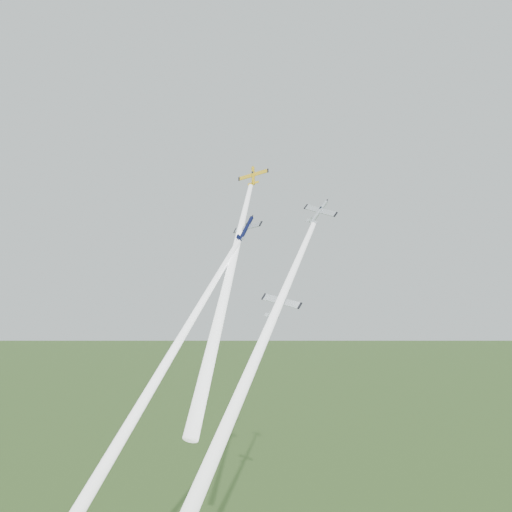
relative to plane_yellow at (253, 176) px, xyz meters
name	(u,v)px	position (x,y,z in m)	size (l,w,h in m)	color
plane_yellow	(253,176)	(0.00, 0.00, 0.00)	(7.11, 7.06, 1.11)	gold
smoke_trail_yellow	(225,293)	(4.15, -19.53, -25.67)	(2.64, 2.64, 58.64)	white
plane_navy	(246,229)	(3.99, -10.86, -12.73)	(7.88, 7.82, 1.23)	#0B1034
smoke_trail_navy	(148,393)	(-3.44, -33.12, -42.90)	(2.64, 2.64, 70.05)	white
plane_silver_right	(319,212)	(18.44, -7.57, -9.75)	(7.39, 7.34, 1.16)	#B5BCC4
smoke_trail_silver_right	(258,354)	(15.07, -27.53, -35.77)	(2.64, 2.64, 59.55)	white
plane_silver_low	(280,303)	(14.36, -17.16, -27.43)	(8.53, 8.47, 1.34)	silver
smoke_trail_silver_low	(212,463)	(11.40, -36.29, -52.32)	(2.64, 2.64, 56.66)	white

